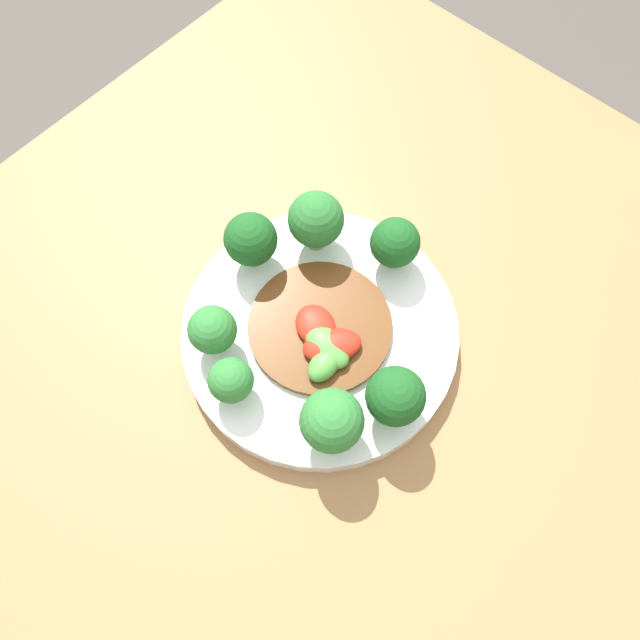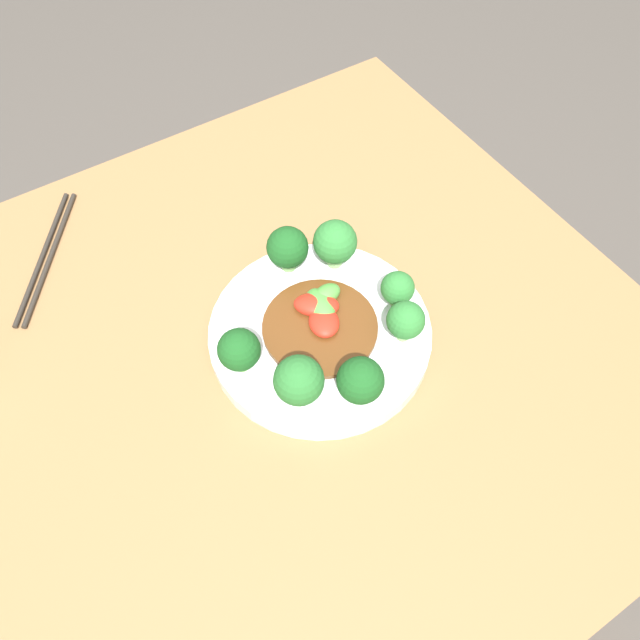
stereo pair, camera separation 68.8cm
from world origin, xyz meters
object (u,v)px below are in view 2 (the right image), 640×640
object	(u,v)px
broccoli_east	(360,381)
broccoli_northeast	(406,321)
broccoli_southeast	(299,381)
broccoli_west	(288,248)
broccoli_northwest	(335,242)
broccoli_south	(239,350)
plate	(320,334)
chopsticks	(47,256)
broccoli_north	(398,288)
stirfry_center	(320,318)

from	to	relation	value
broccoli_east	broccoli_northeast	size ratio (longest dim) A/B	1.14
broccoli_southeast	broccoli_west	bearing A→B (deg)	152.97
broccoli_southeast	broccoli_west	size ratio (longest dim) A/B	1.09
broccoli_east	broccoli_northeast	bearing A→B (deg)	113.23
broccoli_northeast	broccoli_southeast	distance (m)	0.16
broccoli_northwest	broccoli_south	bearing A→B (deg)	-67.76
plate	broccoli_northeast	world-z (taller)	broccoli_northeast
chopsticks	plate	bearing A→B (deg)	38.24
broccoli_southeast	broccoli_west	world-z (taller)	broccoli_southeast
plate	broccoli_northwest	xyz separation A→B (m)	(-0.08, 0.07, 0.05)
broccoli_north	stirfry_center	xyz separation A→B (m)	(-0.03, -0.10, -0.02)
plate	broccoli_northeast	bearing A→B (deg)	51.41
broccoli_south	broccoli_west	xyz separation A→B (m)	(-0.10, 0.13, 0.00)
broccoli_south	broccoli_north	distance (m)	0.22
plate	broccoli_east	bearing A→B (deg)	-7.05
broccoli_south	broccoli_southeast	world-z (taller)	broccoli_southeast
broccoli_northwest	broccoli_west	world-z (taller)	broccoli_northwest
plate	broccoli_east	distance (m)	0.12
broccoli_east	broccoli_west	xyz separation A→B (m)	(-0.21, 0.03, -0.00)
broccoli_south	broccoli_north	xyz separation A→B (m)	(0.02, 0.22, -0.01)
broccoli_west	chopsticks	xyz separation A→B (m)	(-0.22, -0.27, -0.06)
broccoli_south	chopsticks	distance (m)	0.36
broccoli_northwest	broccoli_northeast	size ratio (longest dim) A/B	1.21
broccoli_south	broccoli_north	world-z (taller)	broccoli_south
broccoli_northwest	chopsticks	distance (m)	0.42
plate	broccoli_north	world-z (taller)	broccoli_north
plate	broccoli_west	distance (m)	0.12
plate	broccoli_south	size ratio (longest dim) A/B	4.43
broccoli_south	chopsticks	bearing A→B (deg)	-155.41
broccoli_southeast	chopsticks	size ratio (longest dim) A/B	0.36
broccoli_east	broccoli_south	bearing A→B (deg)	-139.12
broccoli_east	plate	bearing A→B (deg)	172.95
plate	chopsticks	size ratio (longest dim) A/B	1.36
broccoli_northwest	broccoli_southeast	distance (m)	0.21
broccoli_southeast	stirfry_center	bearing A→B (deg)	135.07
broccoli_south	broccoli_east	distance (m)	0.15
broccoli_east	chopsticks	distance (m)	0.50
broccoli_northeast	broccoli_west	world-z (taller)	broccoli_west
stirfry_center	broccoli_east	bearing A→B (deg)	-9.56
broccoli_northeast	broccoli_west	bearing A→B (deg)	-159.75
broccoli_southeast	stirfry_center	size ratio (longest dim) A/B	0.51
broccoli_north	chopsticks	distance (m)	0.50
broccoli_northwest	broccoli_west	size ratio (longest dim) A/B	1.07
broccoli_north	stirfry_center	distance (m)	0.11
broccoli_west	chopsticks	size ratio (longest dim) A/B	0.33
plate	chopsticks	bearing A→B (deg)	-141.76
broccoli_northeast	broccoli_south	bearing A→B (deg)	-110.21
broccoli_southeast	broccoli_north	size ratio (longest dim) A/B	1.40
broccoli_west	plate	bearing A→B (deg)	-9.48
broccoli_northeast	chopsticks	xyz separation A→B (m)	(-0.39, -0.34, -0.06)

